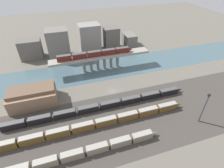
{
  "coord_description": "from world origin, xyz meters",
  "views": [
    {
      "loc": [
        -24.96,
        -77.69,
        64.94
      ],
      "look_at": [
        0.0,
        1.02,
        4.37
      ],
      "focal_mm": 28.0,
      "sensor_mm": 36.0,
      "label": 1
    }
  ],
  "objects_px": {
    "train_yard_near": "(88,151)",
    "train_yard_mid": "(97,124)",
    "train_on_bridge": "(96,54)",
    "signal_tower": "(203,108)",
    "warehouse_building": "(33,96)",
    "train_yard_far": "(102,106)"
  },
  "relations": [
    {
      "from": "signal_tower",
      "to": "train_yard_far",
      "type": "bearing_deg",
      "value": 152.18
    },
    {
      "from": "train_yard_mid",
      "to": "signal_tower",
      "type": "bearing_deg",
      "value": -13.63
    },
    {
      "from": "train_on_bridge",
      "to": "train_yard_mid",
      "type": "relative_size",
      "value": 0.57
    },
    {
      "from": "train_yard_near",
      "to": "train_yard_far",
      "type": "height_order",
      "value": "train_yard_near"
    },
    {
      "from": "train_yard_near",
      "to": "train_yard_mid",
      "type": "distance_m",
      "value": 14.34
    },
    {
      "from": "train_yard_near",
      "to": "train_yard_far",
      "type": "xyz_separation_m",
      "value": [
        12.04,
        23.5,
        -0.01
      ]
    },
    {
      "from": "signal_tower",
      "to": "train_yard_mid",
      "type": "bearing_deg",
      "value": 166.37
    },
    {
      "from": "train_yard_far",
      "to": "signal_tower",
      "type": "distance_m",
      "value": 48.65
    },
    {
      "from": "train_yard_far",
      "to": "warehouse_building",
      "type": "distance_m",
      "value": 37.43
    },
    {
      "from": "train_on_bridge",
      "to": "warehouse_building",
      "type": "height_order",
      "value": "train_on_bridge"
    },
    {
      "from": "train_on_bridge",
      "to": "warehouse_building",
      "type": "relative_size",
      "value": 2.15
    },
    {
      "from": "warehouse_building",
      "to": "signal_tower",
      "type": "distance_m",
      "value": 85.57
    },
    {
      "from": "train_yard_far",
      "to": "signal_tower",
      "type": "xyz_separation_m",
      "value": [
        42.61,
        -22.49,
        6.73
      ]
    },
    {
      "from": "train_on_bridge",
      "to": "warehouse_building",
      "type": "xyz_separation_m",
      "value": [
        -40.54,
        -22.83,
        -8.06
      ]
    },
    {
      "from": "signal_tower",
      "to": "warehouse_building",
      "type": "bearing_deg",
      "value": 153.36
    },
    {
      "from": "train_on_bridge",
      "to": "train_yard_far",
      "type": "height_order",
      "value": "train_on_bridge"
    },
    {
      "from": "warehouse_building",
      "to": "signal_tower",
      "type": "xyz_separation_m",
      "value": [
        76.4,
        -38.33,
        3.87
      ]
    },
    {
      "from": "train_yard_near",
      "to": "train_yard_far",
      "type": "distance_m",
      "value": 26.41
    },
    {
      "from": "train_yard_near",
      "to": "warehouse_building",
      "type": "distance_m",
      "value": 45.05
    },
    {
      "from": "train_on_bridge",
      "to": "signal_tower",
      "type": "height_order",
      "value": "signal_tower"
    },
    {
      "from": "train_yard_near",
      "to": "train_yard_mid",
      "type": "height_order",
      "value": "train_yard_mid"
    },
    {
      "from": "train_yard_mid",
      "to": "warehouse_building",
      "type": "height_order",
      "value": "warehouse_building"
    }
  ]
}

